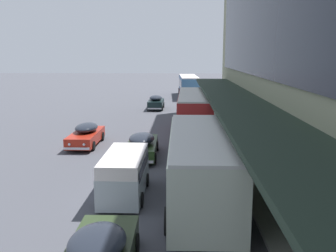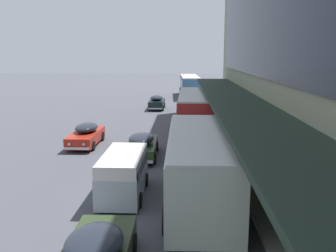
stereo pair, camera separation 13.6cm
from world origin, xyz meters
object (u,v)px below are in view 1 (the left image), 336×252
(vw_van, at_px, (125,172))
(transit_bus_kerbside_front, at_px, (194,110))
(sedan_lead_near, at_px, (156,102))
(sedan_oncoming_rear, at_px, (86,135))
(sedan_far_back, at_px, (142,145))
(transit_bus_kerbside_far, at_px, (189,85))
(pedestrian_at_kerb, at_px, (287,201))
(transit_bus_kerbside_rear, at_px, (201,163))

(vw_van, bearing_deg, transit_bus_kerbside_front, 76.07)
(transit_bus_kerbside_front, distance_m, sedan_lead_near, 13.18)
(transit_bus_kerbside_front, bearing_deg, sedan_oncoming_rear, -146.79)
(sedan_lead_near, relative_size, sedan_far_back, 0.91)
(transit_bus_kerbside_far, bearing_deg, transit_bus_kerbside_front, -90.14)
(transit_bus_kerbside_far, height_order, vw_van, transit_bus_kerbside_far)
(sedan_far_back, bearing_deg, pedestrian_at_kerb, -57.66)
(transit_bus_kerbside_rear, height_order, transit_bus_kerbside_far, transit_bus_kerbside_far)
(transit_bus_kerbside_front, distance_m, vw_van, 14.83)
(transit_bus_kerbside_rear, distance_m, transit_bus_kerbside_far, 40.85)
(sedan_lead_near, height_order, sedan_oncoming_rear, sedan_lead_near)
(transit_bus_kerbside_front, relative_size, pedestrian_at_kerb, 6.11)
(transit_bus_kerbside_far, distance_m, pedestrian_at_kerb, 43.50)
(transit_bus_kerbside_rear, distance_m, sedan_oncoming_rear, 12.67)
(sedan_far_back, bearing_deg, transit_bus_kerbside_rear, -65.81)
(transit_bus_kerbside_far, xyz_separation_m, pedestrian_at_kerb, (2.66, -43.42, -0.60))
(sedan_lead_near, bearing_deg, transit_bus_kerbside_rear, -82.34)
(transit_bus_kerbside_rear, bearing_deg, transit_bus_kerbside_far, 89.60)
(sedan_lead_near, bearing_deg, transit_bus_kerbside_front, -72.47)
(sedan_lead_near, distance_m, sedan_far_back, 20.55)
(transit_bus_kerbside_front, xyz_separation_m, vw_van, (-3.56, -14.38, -0.72))
(sedan_far_back, relative_size, pedestrian_at_kerb, 2.67)
(sedan_lead_near, relative_size, pedestrian_at_kerb, 2.42)
(transit_bus_kerbside_far, relative_size, sedan_oncoming_rear, 2.26)
(transit_bus_kerbside_front, height_order, transit_bus_kerbside_far, transit_bus_kerbside_front)
(transit_bus_kerbside_far, height_order, sedan_far_back, transit_bus_kerbside_far)
(transit_bus_kerbside_far, height_order, sedan_lead_near, transit_bus_kerbside_far)
(transit_bus_kerbside_front, height_order, pedestrian_at_kerb, transit_bus_kerbside_front)
(sedan_lead_near, bearing_deg, pedestrian_at_kerb, -77.57)
(sedan_lead_near, bearing_deg, vw_van, -89.16)
(transit_bus_kerbside_rear, distance_m, sedan_lead_near, 28.01)
(pedestrian_at_kerb, bearing_deg, transit_bus_kerbside_far, 93.51)
(sedan_oncoming_rear, bearing_deg, vw_van, -66.15)
(sedan_lead_near, distance_m, sedan_oncoming_rear, 17.96)
(sedan_oncoming_rear, bearing_deg, sedan_far_back, -35.15)
(transit_bus_kerbside_rear, bearing_deg, transit_bus_kerbside_front, 89.16)
(transit_bus_kerbside_front, bearing_deg, pedestrian_at_kerb, -81.29)
(transit_bus_kerbside_far, relative_size, pedestrian_at_kerb, 5.99)
(transit_bus_kerbside_front, relative_size, transit_bus_kerbside_rear, 1.21)
(transit_bus_kerbside_front, distance_m, pedestrian_at_kerb, 18.00)
(transit_bus_kerbside_front, relative_size, sedan_oncoming_rear, 2.30)
(sedan_lead_near, distance_m, vw_van, 26.91)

